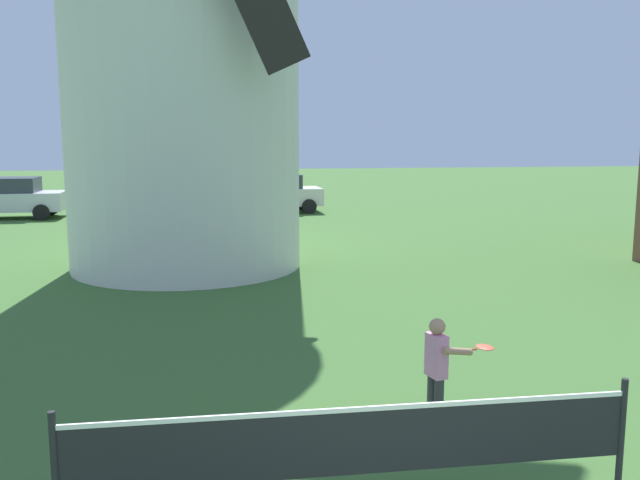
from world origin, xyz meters
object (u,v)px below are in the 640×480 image
Objects in this scene: tennis_net at (356,442)px; parked_car_silver at (5,197)px; parked_car_mustard at (155,195)px; player_far at (438,364)px; parked_car_cream at (273,193)px.

parked_car_silver reaches higher than tennis_net.
parked_car_mustard reaches higher than tennis_net.
player_far is 20.97m from parked_car_cream.
parked_car_silver is 5.57m from parked_car_mustard.
parked_car_silver reaches higher than player_far.
player_far is at bearing -89.67° from parked_car_cream.
tennis_net is 1.21× the size of parked_car_cream.
parked_car_cream is at bearing 87.06° from tennis_net.
parked_car_silver is 1.09× the size of parked_car_cream.
tennis_net is at bearing -126.29° from player_far.
tennis_net is at bearing -67.63° from parked_car_silver.
parked_car_silver and parked_car_cream have the same top height.
tennis_net is 2.17m from player_far.
parked_car_mustard and parked_car_cream have the same top height.
parked_car_silver is at bearing -179.55° from parked_car_mustard.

